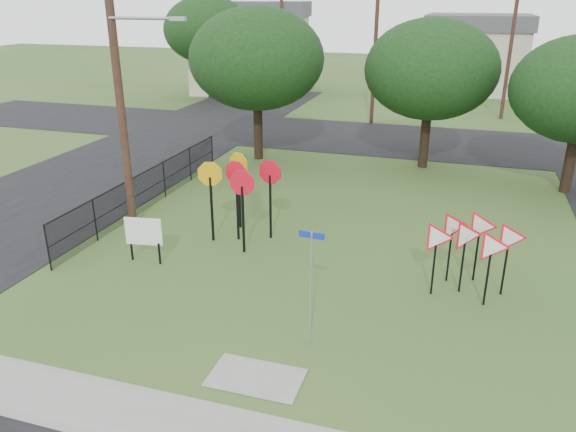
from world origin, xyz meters
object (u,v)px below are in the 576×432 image
object	(u,v)px
street_name_sign	(311,282)
info_board	(144,233)
yield_sign_cluster	(472,238)
stop_sign_cluster	(240,182)

from	to	relation	value
street_name_sign	info_board	distance (m)	6.60
yield_sign_cluster	info_board	world-z (taller)	yield_sign_cluster
street_name_sign	stop_sign_cluster	bearing A→B (deg)	126.29
street_name_sign	yield_sign_cluster	size ratio (longest dim) A/B	1.04
stop_sign_cluster	info_board	world-z (taller)	stop_sign_cluster
yield_sign_cluster	info_board	size ratio (longest dim) A/B	1.91
stop_sign_cluster	street_name_sign	bearing A→B (deg)	-53.71
street_name_sign	info_board	xyz separation A→B (m)	(-5.98, 2.71, -0.69)
street_name_sign	info_board	world-z (taller)	street_name_sign
info_board	yield_sign_cluster	bearing A→B (deg)	6.51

